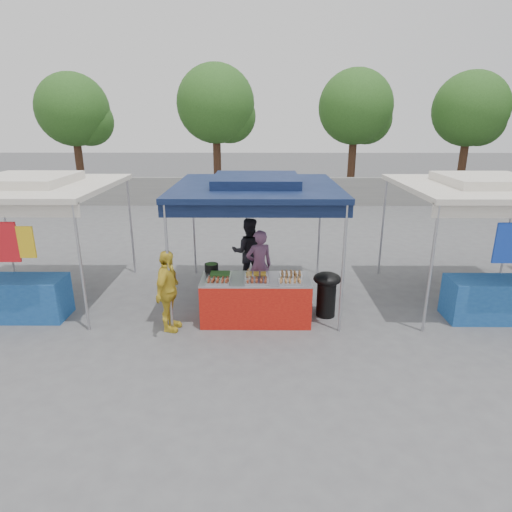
{
  "coord_description": "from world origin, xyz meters",
  "views": [
    {
      "loc": [
        0.06,
        -7.4,
        3.65
      ],
      "look_at": [
        0.0,
        0.6,
        1.05
      ],
      "focal_mm": 30.0,
      "sensor_mm": 36.0,
      "label": 1
    }
  ],
  "objects_px": {
    "customer_person": "(168,291)",
    "vendor_woman": "(259,266)",
    "wok_burner": "(327,290)",
    "vendor_table": "(256,300)",
    "helper_man": "(248,252)",
    "cooking_pot": "(211,268)"
  },
  "relations": [
    {
      "from": "cooking_pot",
      "to": "wok_burner",
      "type": "height_order",
      "value": "cooking_pot"
    },
    {
      "from": "customer_person",
      "to": "vendor_woman",
      "type": "bearing_deg",
      "value": -40.79
    },
    {
      "from": "helper_man",
      "to": "vendor_woman",
      "type": "bearing_deg",
      "value": 102.91
    },
    {
      "from": "vendor_woman",
      "to": "helper_man",
      "type": "relative_size",
      "value": 0.98
    },
    {
      "from": "vendor_table",
      "to": "customer_person",
      "type": "relative_size",
      "value": 1.35
    },
    {
      "from": "wok_burner",
      "to": "helper_man",
      "type": "bearing_deg",
      "value": 112.3
    },
    {
      "from": "wok_burner",
      "to": "vendor_woman",
      "type": "xyz_separation_m",
      "value": [
        -1.28,
        0.71,
        0.24
      ]
    },
    {
      "from": "wok_burner",
      "to": "helper_man",
      "type": "height_order",
      "value": "helper_man"
    },
    {
      "from": "helper_man",
      "to": "customer_person",
      "type": "xyz_separation_m",
      "value": [
        -1.36,
        -2.22,
        -0.03
      ]
    },
    {
      "from": "vendor_table",
      "to": "cooking_pot",
      "type": "height_order",
      "value": "cooking_pot"
    },
    {
      "from": "vendor_table",
      "to": "customer_person",
      "type": "distance_m",
      "value": 1.62
    },
    {
      "from": "vendor_table",
      "to": "helper_man",
      "type": "bearing_deg",
      "value": 95.5
    },
    {
      "from": "wok_burner",
      "to": "helper_man",
      "type": "relative_size",
      "value": 0.57
    },
    {
      "from": "wok_burner",
      "to": "vendor_woman",
      "type": "bearing_deg",
      "value": 130.32
    },
    {
      "from": "wok_burner",
      "to": "vendor_table",
      "type": "bearing_deg",
      "value": 168.75
    },
    {
      "from": "wok_burner",
      "to": "customer_person",
      "type": "height_order",
      "value": "customer_person"
    },
    {
      "from": "vendor_woman",
      "to": "helper_man",
      "type": "bearing_deg",
      "value": -93.36
    },
    {
      "from": "customer_person",
      "to": "vendor_table",
      "type": "bearing_deg",
      "value": -66.46
    },
    {
      "from": "vendor_table",
      "to": "vendor_woman",
      "type": "relative_size",
      "value": 1.32
    },
    {
      "from": "wok_burner",
      "to": "customer_person",
      "type": "relative_size",
      "value": 0.59
    },
    {
      "from": "cooking_pot",
      "to": "vendor_woman",
      "type": "bearing_deg",
      "value": 32.48
    },
    {
      "from": "vendor_woman",
      "to": "customer_person",
      "type": "bearing_deg",
      "value": 21.13
    }
  ]
}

